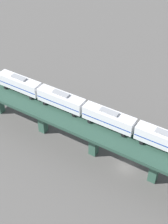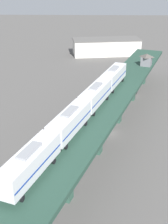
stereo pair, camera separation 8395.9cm
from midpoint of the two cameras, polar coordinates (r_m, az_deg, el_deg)
name	(u,v)px [view 1 (the left image)]	position (r m, az deg, el deg)	size (l,w,h in m)	color
ground_plane	(125,168)	(58.08, 40.99, -25.18)	(400.00, 400.00, 0.00)	#514F4C
elevated_viaduct	(128,144)	(52.53, 44.41, -21.06)	(38.73, 89.50, 8.74)	#244135
subway_train	(84,108)	(47.12, 33.09, -13.75)	(19.32, 47.86, 4.45)	silver
street_car_black	(151,137)	(64.81, 42.16, -16.32)	(3.76, 4.71, 1.89)	black
street_car_green	(123,132)	(61.36, 36.27, -16.13)	(3.56, 4.74, 1.89)	#1E6638
street_lamp	(68,108)	(55.12, 22.62, -11.55)	(0.44, 0.44, 6.94)	black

